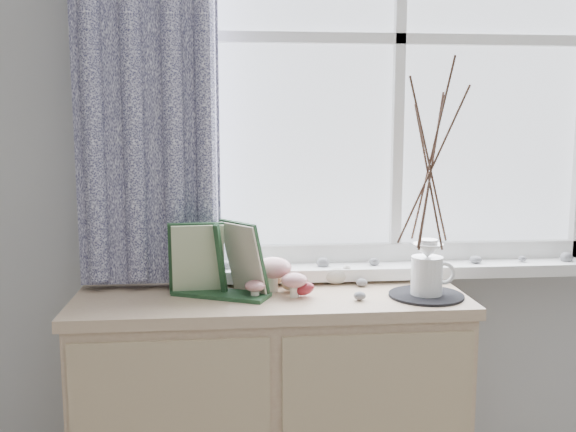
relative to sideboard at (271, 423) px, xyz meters
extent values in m
cube|color=beige|center=(0.15, 0.25, 0.87)|extent=(4.00, 0.04, 2.60)
cube|color=silver|center=(0.45, 0.25, 1.22)|extent=(1.30, 0.01, 1.40)
cube|color=white|center=(0.45, 0.17, 0.45)|extent=(1.45, 0.16, 0.04)
cube|color=#0A0932|center=(-0.37, 0.12, 1.25)|extent=(0.44, 0.06, 1.61)
cube|color=#C9B18C|center=(0.00, 0.01, -0.02)|extent=(1.17, 0.43, 0.81)
cube|color=#C9B18C|center=(0.00, 0.01, 0.41)|extent=(1.20, 0.45, 0.03)
cylinder|color=white|center=(0.01, 0.03, 0.46)|extent=(0.03, 0.03, 0.07)
ellipsoid|color=#920405|center=(0.01, 0.03, 0.50)|extent=(0.12, 0.12, 0.06)
cylinder|color=white|center=(0.07, -0.04, 0.45)|extent=(0.03, 0.03, 0.05)
ellipsoid|color=#920405|center=(0.07, -0.04, 0.48)|extent=(0.08, 0.08, 0.04)
cylinder|color=white|center=(-0.05, -0.05, 0.44)|extent=(0.03, 0.03, 0.04)
ellipsoid|color=#920405|center=(-0.05, -0.05, 0.46)|extent=(0.06, 0.06, 0.03)
ellipsoid|color=tan|center=(0.06, 0.02, 0.45)|extent=(0.05, 0.04, 0.06)
ellipsoid|color=tan|center=(0.02, 0.09, 0.45)|extent=(0.05, 0.04, 0.06)
ellipsoid|color=maroon|center=(0.10, -0.04, 0.45)|extent=(0.05, 0.04, 0.06)
cylinder|color=black|center=(0.47, -0.07, 0.43)|extent=(0.23, 0.23, 0.01)
cylinder|color=white|center=(0.47, -0.07, 0.49)|extent=(0.10, 0.10, 0.12)
cone|color=white|center=(0.47, -0.07, 0.57)|extent=(0.10, 0.10, 0.04)
cylinder|color=white|center=(0.47, -0.07, 0.59)|extent=(0.06, 0.06, 0.03)
torus|color=white|center=(0.52, -0.07, 0.50)|extent=(0.07, 0.02, 0.07)
ellipsoid|color=gray|center=(0.26, -0.09, 0.44)|extent=(0.04, 0.03, 0.03)
ellipsoid|color=gray|center=(0.30, 0.07, 0.44)|extent=(0.04, 0.03, 0.03)
ellipsoid|color=gray|center=(0.48, -0.07, 0.44)|extent=(0.04, 0.03, 0.03)
camera|label=1|loc=(-0.13, -1.92, 0.95)|focal=40.00mm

